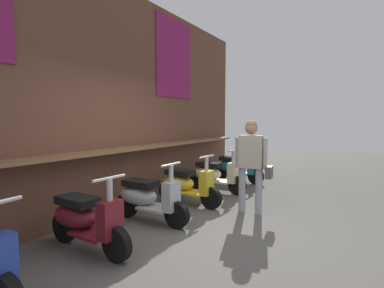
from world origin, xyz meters
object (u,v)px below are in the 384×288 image
at_px(scooter_silver, 146,197).
at_px(scooter_cream, 213,174).
at_px(scooter_teal, 235,167).
at_px(shopper_with_handbag, 252,158).
at_px(scooter_yellow, 185,184).
at_px(scooter_maroon, 84,219).

height_order(scooter_silver, scooter_cream, same).
bearing_deg(scooter_silver, scooter_teal, 89.94).
distance_m(scooter_silver, shopper_with_handbag, 1.89).
relative_size(scooter_silver, scooter_yellow, 1.00).
xyz_separation_m(scooter_silver, scooter_cream, (2.32, -0.00, 0.00)).
relative_size(scooter_maroon, scooter_yellow, 1.00).
distance_m(scooter_maroon, scooter_yellow, 2.32).
bearing_deg(scooter_silver, scooter_cream, 89.94).
height_order(scooter_maroon, scooter_teal, same).
bearing_deg(shopper_with_handbag, scooter_silver, 127.30).
bearing_deg(scooter_yellow, scooter_maroon, -86.77).
relative_size(scooter_maroon, scooter_silver, 1.00).
bearing_deg(shopper_with_handbag, scooter_maroon, 144.96).
height_order(scooter_yellow, shopper_with_handbag, shopper_with_handbag).
xyz_separation_m(scooter_maroon, scooter_silver, (1.18, 0.00, 0.00)).
xyz_separation_m(scooter_silver, scooter_yellow, (1.13, -0.00, 0.00)).
height_order(scooter_maroon, scooter_silver, same).
height_order(scooter_teal, shopper_with_handbag, shopper_with_handbag).
relative_size(scooter_cream, shopper_with_handbag, 0.87).
distance_m(scooter_teal, shopper_with_handbag, 2.66).
height_order(scooter_silver, shopper_with_handbag, shopper_with_handbag).
distance_m(scooter_silver, scooter_cream, 2.32).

